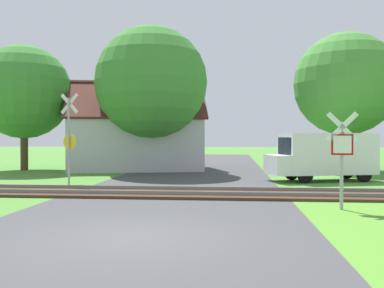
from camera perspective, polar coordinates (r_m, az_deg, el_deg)
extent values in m
plane|color=#4C8433|center=(9.01, -7.90, -12.32)|extent=(160.00, 160.00, 0.00)
cube|color=#424244|center=(10.93, -5.45, -9.95)|extent=(7.86, 80.00, 0.01)
cube|color=#422D1E|center=(15.40, -2.22, -6.58)|extent=(60.00, 2.60, 0.10)
cube|color=slate|center=(16.09, -1.88, -5.86)|extent=(60.00, 0.08, 0.12)
cube|color=slate|center=(14.68, -2.59, -6.52)|extent=(60.00, 0.08, 0.12)
cylinder|color=#9E9EA5|center=(12.84, 19.33, -2.77)|extent=(0.10, 0.10, 2.49)
cube|color=red|center=(12.75, 19.39, -0.06)|extent=(0.60, 0.06, 0.60)
cube|color=white|center=(12.73, 19.41, -0.06)|extent=(0.49, 0.04, 0.49)
cube|color=white|center=(12.75, 19.41, 2.13)|extent=(0.88, 0.08, 0.88)
cube|color=white|center=(12.75, 19.41, 2.13)|extent=(0.88, 0.08, 0.88)
cylinder|color=#9E9EA5|center=(18.81, -16.11, 0.28)|extent=(0.09, 0.09, 3.73)
cube|color=white|center=(18.91, -16.03, 5.18)|extent=(0.85, 0.27, 0.88)
cube|color=white|center=(18.91, -16.03, 5.18)|extent=(0.85, 0.27, 0.88)
cylinder|color=yellow|center=(18.86, -16.00, 0.28)|extent=(0.62, 0.20, 0.64)
cube|color=#B7B7BC|center=(27.67, -7.34, 0.03)|extent=(8.97, 7.21, 3.26)
cube|color=#562823|center=(26.35, -7.40, 5.95)|extent=(8.85, 4.89, 2.57)
cube|color=#562823|center=(29.18, -7.32, 5.47)|extent=(8.85, 4.89, 2.57)
cube|color=brown|center=(27.84, -2.82, 6.29)|extent=(0.59, 0.59, 1.10)
cylinder|color=#513823|center=(27.51, 19.75, -0.34)|extent=(0.37, 0.37, 2.95)
sphere|color=#478E38|center=(27.69, 19.79, 7.54)|extent=(6.20, 6.20, 6.20)
cylinder|color=#513823|center=(28.41, -21.46, -0.58)|extent=(0.45, 0.45, 2.69)
sphere|color=#3D8433|center=(28.53, -21.50, 6.48)|extent=(5.78, 5.78, 5.78)
cylinder|color=#513823|center=(25.15, -5.45, -0.58)|extent=(0.28, 0.28, 2.80)
sphere|color=#3D8433|center=(25.34, -5.46, 8.19)|extent=(6.56, 6.56, 6.56)
cube|color=white|center=(21.01, 17.55, -1.22)|extent=(4.55, 2.92, 1.90)
cube|color=white|center=(20.04, 11.29, -2.73)|extent=(1.14, 1.92, 0.90)
cube|color=#19232D|center=(20.14, 12.28, -0.34)|extent=(0.46, 1.57, 0.85)
cube|color=navy|center=(21.88, 16.40, -2.00)|extent=(3.65, 0.99, 0.16)
cylinder|color=black|center=(21.17, 13.12, -3.76)|extent=(0.70, 0.35, 0.68)
cylinder|color=black|center=(19.75, 14.88, -4.11)|extent=(0.70, 0.35, 0.68)
cylinder|color=black|center=(22.43, 19.88, -3.53)|extent=(0.70, 0.35, 0.68)
cylinder|color=black|center=(21.09, 21.97, -3.82)|extent=(0.70, 0.35, 0.68)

